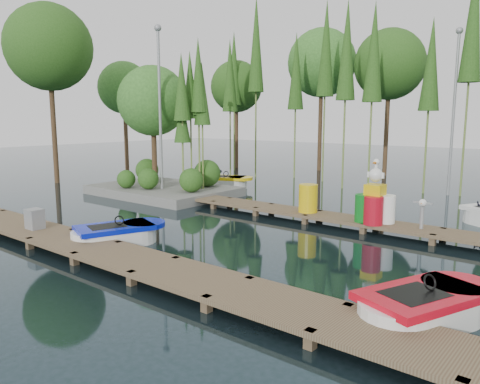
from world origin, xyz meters
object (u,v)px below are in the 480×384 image
Objects in this scene: boat_red at (424,308)px; yellow_barrel at (308,198)px; island at (162,123)px; boat_blue at (117,236)px; boat_yellow_far at (224,182)px; utility_cabinet at (35,219)px; drum_cluster at (375,204)px.

yellow_barrel is at bearing 157.17° from boat_red.
boat_red is 3.21× the size of yellow_barrel.
island is 7.15× the size of yellow_barrel.
boat_blue is 0.95× the size of boat_yellow_far.
utility_cabinet is at bearing -80.76° from boat_yellow_far.
island is 2.23× the size of boat_red.
drum_cluster is (9.48, -3.97, 0.58)m from boat_yellow_far.
boat_yellow_far is 11.05m from utility_cabinet.
island is 2.38× the size of boat_blue.
yellow_barrel is (8.13, -0.79, -2.41)m from island.
island reaches higher than drum_cluster.
island reaches higher than boat_blue.
utility_cabinet is at bearing -136.67° from drum_cluster.
yellow_barrel is (-5.68, 5.66, 0.50)m from boat_red.
boat_yellow_far is at bearing 70.91° from island.
boat_yellow_far is 8.06m from yellow_barrel.
utility_cabinet is (3.27, -7.79, -2.60)m from island.
boat_yellow_far is (-4.55, 9.72, 0.04)m from boat_blue.
island reaches higher than utility_cabinet.
boat_yellow_far is (-12.75, 9.47, 0.02)m from boat_red.
boat_red is at bearing -38.96° from boat_yellow_far.
boat_blue is 10.73m from boat_yellow_far.
boat_yellow_far reaches higher than utility_cabinet.
yellow_barrel is at bearing -30.69° from boat_yellow_far.
boat_blue is at bearing -67.28° from boat_yellow_far.
boat_yellow_far is at bearing 135.23° from boat_blue.
island is at bearing -111.44° from boat_yellow_far.
utility_cabinet is (-2.33, -1.10, 0.33)m from boat_blue.
boat_red is 1.02× the size of boat_yellow_far.
yellow_barrel is (7.08, -3.82, 0.48)m from boat_yellow_far.
drum_cluster is at bearing 69.52° from boat_blue.
yellow_barrel reaches higher than utility_cabinet.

